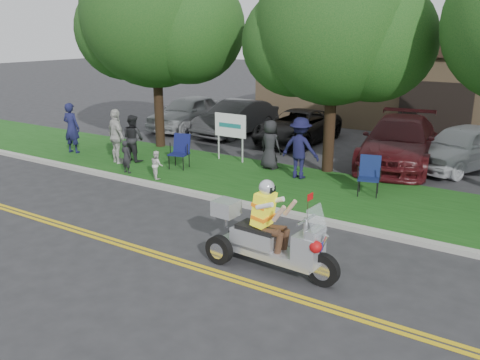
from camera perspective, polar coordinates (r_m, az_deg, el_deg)
The scene contains 24 objects.
ground at distance 11.23m, azimuth -7.72°, elevation -7.40°, with size 120.00×120.00×0.00m, color #28282B.
centerline_near at distance 10.84m, azimuth -9.73°, elevation -8.38°, with size 60.00×0.10×0.01m, color gold.
centerline_far at distance 10.95m, azimuth -9.16°, elevation -8.09°, with size 60.00×0.10×0.01m, color gold.
curb at distance 13.49m, azimuth 0.70°, elevation -2.79°, with size 60.00×0.25×0.12m, color #A8A89E.
grass_verge at distance 15.26m, azimuth 5.02°, elevation -0.55°, with size 60.00×4.00×0.10m, color #174713.
commercial_building at distance 27.23m, azimuth 23.09°, elevation 9.98°, with size 18.00×8.20×4.00m.
tree_left at distance 19.81m, azimuth -9.33°, elevation 17.30°, with size 6.62×5.40×7.78m.
tree_mid at distance 16.19m, azimuth 10.76°, elevation 15.96°, with size 5.88×4.80×7.05m.
business_sign at distance 17.59m, azimuth -1.09°, elevation 5.85°, with size 1.25×0.06×1.75m.
trike_scooter at distance 9.93m, azimuth 3.11°, elevation -6.57°, with size 2.78×0.95×1.82m.
lawn_chair_a at distance 16.93m, azimuth -6.70°, elevation 3.50°, with size 0.71×0.73×1.11m.
lawn_chair_b at distance 14.51m, azimuth 14.33°, elevation 0.80°, with size 0.70×0.72×1.08m.
spectator_adult_left at distance 19.82m, azimuth -18.39°, elevation 5.58°, with size 0.68×0.44×1.86m, color #181A43.
spectator_adult_mid at distance 18.00m, azimuth -11.91°, elevation 4.63°, with size 0.79×0.61×1.62m, color black.
spectator_adult_right at distance 17.80m, azimuth -13.70°, elevation 4.78°, with size 1.09×0.45×1.86m, color beige.
spectator_chair_a at distance 15.64m, azimuth 6.77°, elevation 3.59°, with size 1.22×0.70×1.88m, color #141337.
spectator_chair_b at distance 16.65m, azimuth 3.41°, elevation 4.00°, with size 0.79×0.51×1.61m, color black.
child_left at distance 16.59m, azimuth -12.65°, elevation 2.58°, with size 0.39×0.25×1.06m, color black.
child_right at distance 15.77m, azimuth -9.31°, elevation 1.71°, with size 0.43×0.33×0.88m, color silver.
parked_car_far_left at distance 24.13m, azimuth -5.85°, elevation 7.57°, with size 1.85×4.61×1.57m, color #9B9EA2.
parked_car_left at distance 22.62m, azimuth -0.43°, elevation 6.98°, with size 1.60×4.58×1.51m, color #303033.
parked_car_mid at distance 21.21m, azimuth 6.47°, elevation 5.99°, with size 2.22×4.81×1.34m, color black.
parked_car_right at distance 18.27m, azimuth 17.43°, elevation 4.10°, with size 2.30×5.65×1.64m, color #481015.
parked_car_far_right at distance 18.56m, azimuth 23.67°, elevation 3.42°, with size 1.77×4.41×1.50m, color silver.
Camera 1 is at (6.79, -7.71, 4.54)m, focal length 38.00 mm.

